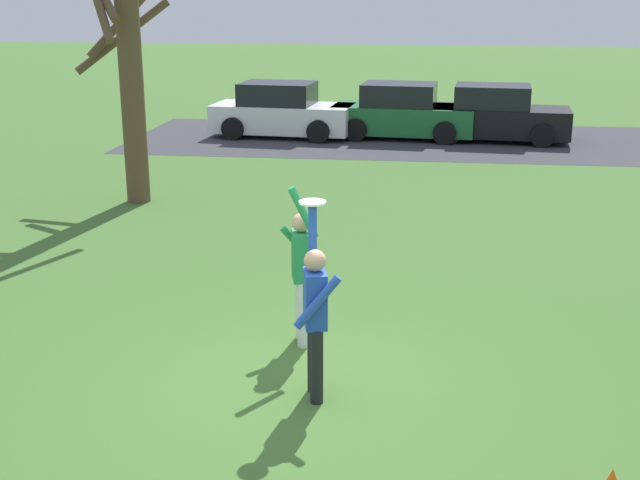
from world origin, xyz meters
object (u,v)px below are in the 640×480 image
person_defender (302,267)px  bare_tree_tall (128,53)px  frisbee_disc (312,202)px  parked_car_white (282,112)px  parked_car_green (402,113)px  person_catcher (315,311)px  parked_car_black (495,115)px

person_defender → bare_tree_tall: size_ratio=0.33×
frisbee_disc → parked_car_white: 16.42m
person_defender → parked_car_green: 15.10m
person_catcher → parked_car_white: 16.59m
person_catcher → parked_car_green: size_ratio=0.49×
parked_car_black → bare_tree_tall: (-7.88, -8.29, 2.27)m
frisbee_disc → person_defender: bearing=103.8°
person_defender → parked_car_white: (-2.78, 14.88, -0.25)m
person_defender → frisbee_disc: size_ratio=7.24×
bare_tree_tall → person_defender: bearing=-56.5°
parked_car_green → person_defender: bearing=-88.0°
parked_car_green → bare_tree_tall: bare_tree_tall is taller
parked_car_green → parked_car_black: size_ratio=1.00×
person_defender → person_catcher: bearing=0.0°
parked_car_white → bare_tree_tall: size_ratio=0.69×
parked_car_white → bare_tree_tall: 8.66m
parked_car_black → bare_tree_tall: bearing=-128.5°
frisbee_disc → bare_tree_tall: bearing=120.9°
parked_car_black → bare_tree_tall: 11.66m
person_catcher → person_defender: person_catcher is taller
parked_car_black → parked_car_green: bearing=-177.2°
person_catcher → parked_car_green: person_catcher is taller
person_defender → parked_car_green: bearing=163.2°
person_catcher → parked_car_white: bearing=-2.9°
bare_tree_tall → parked_car_white: bearing=78.7°
parked_car_black → bare_tree_tall: size_ratio=0.69×
parked_car_white → parked_car_green: 3.57m
person_defender → parked_car_green: person_defender is taller
person_defender → bare_tree_tall: (-4.42, 6.69, 2.01)m
parked_car_black → person_catcher: bearing=-95.7°
frisbee_disc → parked_car_black: (3.16, 16.16, -1.37)m
parked_car_black → parked_car_white: bearing=-174.1°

